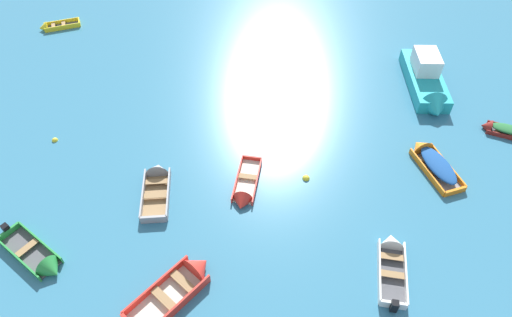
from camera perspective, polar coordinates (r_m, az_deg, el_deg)
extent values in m
cube|color=beige|center=(24.83, -1.11, -2.84)|extent=(1.23, 3.10, 0.09)
cube|color=red|center=(24.67, 0.14, -2.80)|extent=(0.29, 3.17, 0.34)
cube|color=red|center=(24.80, -2.36, -2.49)|extent=(0.29, 3.17, 0.34)
cube|color=red|center=(25.76, -0.50, 0.01)|extent=(1.08, 0.19, 0.34)
cone|color=red|center=(23.70, -1.82, -5.62)|extent=(1.10, 0.80, 1.05)
cube|color=#937047|center=(24.78, -1.05, -2.26)|extent=(1.00, 0.40, 0.03)
cube|color=teal|center=(32.69, 20.28, 9.21)|extent=(2.49, 6.01, 0.88)
cone|color=teal|center=(30.42, 21.55, 5.72)|extent=(1.83, 1.30, 1.75)
cube|color=white|center=(32.57, 20.51, 11.26)|extent=(1.65, 2.22, 1.16)
cube|color=black|center=(31.72, 21.00, 10.59)|extent=(1.42, 0.28, 0.51)
cube|color=#4C4C51|center=(22.50, 16.55, -13.67)|extent=(1.32, 3.13, 0.11)
cube|color=white|center=(22.25, 15.13, -13.33)|extent=(0.31, 3.18, 0.46)
cube|color=white|center=(22.48, 18.15, -13.56)|extent=(0.31, 3.18, 0.46)
cube|color=white|center=(21.60, 16.79, -17.10)|extent=(1.15, 0.21, 0.46)
cone|color=white|center=(23.22, 16.52, -9.89)|extent=(1.17, 0.81, 1.12)
cube|color=#937047|center=(22.20, 16.71, -13.70)|extent=(1.07, 0.41, 0.03)
cube|color=#937047|center=(22.68, 16.63, -11.67)|extent=(1.07, 0.41, 0.03)
cube|color=black|center=(21.40, 16.90, -17.22)|extent=(0.32, 0.32, 0.64)
cube|color=#4C4C51|center=(31.27, 28.84, 2.79)|extent=(2.43, 1.52, 0.07)
cube|color=maroon|center=(30.84, 28.88, 2.37)|extent=(2.28, 0.76, 0.29)
cube|color=maroon|center=(31.57, 28.93, 3.47)|extent=(2.28, 0.76, 0.29)
cone|color=maroon|center=(30.97, 26.78, 3.61)|extent=(0.79, 1.03, 0.90)
cube|color=#937047|center=(31.20, 29.16, 2.94)|extent=(0.49, 0.88, 0.03)
cube|color=#937047|center=(31.06, 27.97, 3.31)|extent=(0.49, 0.88, 0.03)
ellipsoid|color=#236633|center=(31.07, 29.06, 3.23)|extent=(2.23, 1.42, 0.25)
cube|color=#99754C|center=(24.71, -12.35, -4.61)|extent=(1.74, 3.28, 0.12)
cube|color=gray|center=(24.70, -13.92, -4.42)|extent=(0.63, 3.22, 0.47)
cube|color=gray|center=(24.48, -10.89, -4.28)|extent=(0.63, 3.22, 0.47)
cube|color=gray|center=(23.60, -12.70, -7.43)|extent=(1.29, 0.35, 0.47)
cone|color=gray|center=(25.65, -12.15, -1.37)|extent=(1.37, 0.95, 1.26)
cube|color=#937047|center=(24.40, -12.48, -4.52)|extent=(1.22, 0.53, 0.03)
cube|color=#937047|center=(25.00, -12.32, -2.83)|extent=(1.22, 0.53, 0.03)
cube|color=gray|center=(27.24, 21.59, -1.38)|extent=(2.44, 3.49, 0.09)
cube|color=orange|center=(26.79, 20.51, -1.53)|extent=(1.43, 3.15, 0.37)
cube|color=orange|center=(27.51, 22.79, -0.85)|extent=(1.43, 3.15, 0.37)
cube|color=orange|center=(26.38, 23.62, -3.79)|extent=(1.26, 0.65, 0.37)
cone|color=orange|center=(28.01, 19.76, 1.40)|extent=(1.48, 1.22, 1.28)
cube|color=#937047|center=(27.01, 21.91, -1.35)|extent=(1.24, 0.80, 0.03)
cube|color=#937047|center=(27.49, 20.81, 0.11)|extent=(1.24, 0.80, 0.03)
ellipsoid|color=#19478C|center=(26.93, 21.84, -0.75)|extent=(2.28, 3.20, 0.35)
cube|color=#4C4C51|center=(39.97, -23.03, 14.95)|extent=(2.63, 1.79, 0.09)
cube|color=yellow|center=(39.52, -23.06, 14.80)|extent=(2.41, 1.13, 0.36)
cube|color=yellow|center=(40.29, -23.12, 15.41)|extent=(2.41, 1.13, 0.36)
cube|color=yellow|center=(39.80, -21.22, 15.62)|extent=(0.44, 0.82, 0.36)
cone|color=yellow|center=(40.05, -25.03, 14.59)|extent=(0.89, 1.02, 0.84)
cube|color=#937047|center=(39.86, -22.93, 15.25)|extent=(0.57, 0.83, 0.03)
cube|color=#937047|center=(39.94, -24.01, 14.95)|extent=(0.57, 0.83, 0.03)
cube|color=#4C4C51|center=(24.67, -26.31, -10.46)|extent=(3.35, 2.67, 0.11)
cube|color=#288C3D|center=(24.62, -25.32, -9.40)|extent=(2.91, 1.86, 0.43)
cube|color=#288C3D|center=(24.49, -27.56, -11.12)|extent=(2.91, 1.86, 0.43)
cube|color=#288C3D|center=(25.65, -28.46, -8.11)|extent=(0.73, 1.06, 0.43)
cone|color=#288C3D|center=(23.45, -24.12, -12.66)|extent=(1.27, 1.39, 1.15)
cube|color=#937047|center=(24.59, -26.72, -9.92)|extent=(0.87, 1.10, 0.03)
cube|color=black|center=(25.64, -28.73, -7.75)|extent=(0.43, 0.43, 0.60)
cube|color=beige|center=(21.43, -10.96, -16.77)|extent=(3.26, 3.70, 0.13)
cube|color=red|center=(21.58, -12.34, -15.26)|extent=(2.32, 3.05, 0.53)
cube|color=red|center=(20.95, -9.67, -17.82)|extent=(2.32, 3.05, 0.53)
cone|color=red|center=(21.70, -7.05, -13.24)|extent=(1.65, 1.54, 1.42)
cube|color=#937047|center=(21.12, -11.49, -16.73)|extent=(1.29, 1.11, 0.03)
cube|color=#937047|center=(21.36, -9.19, -14.89)|extent=(1.29, 1.11, 0.03)
sphere|color=yellow|center=(29.52, -23.81, 2.08)|extent=(0.35, 0.35, 0.35)
sphere|color=yellow|center=(25.15, 6.26, -2.49)|extent=(0.41, 0.41, 0.41)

